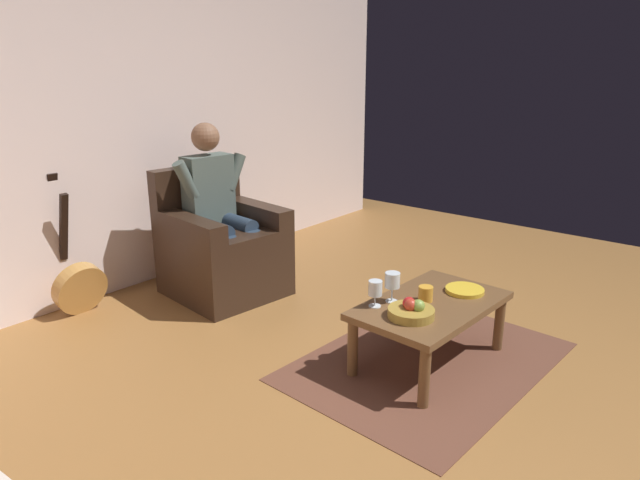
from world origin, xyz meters
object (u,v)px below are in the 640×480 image
(guitar, at_px, (79,283))
(wine_glass_near, at_px, (375,290))
(decorative_dish, at_px, (465,290))
(candle_jar, at_px, (426,294))
(armchair, at_px, (221,250))
(fruit_bowl, at_px, (411,311))
(person_seated, at_px, (217,204))
(coffee_table, at_px, (431,311))
(wine_glass_far, at_px, (392,282))

(guitar, distance_m, wine_glass_near, 2.16)
(decorative_dish, bearing_deg, candle_jar, -24.02)
(armchair, xyz_separation_m, fruit_bowl, (0.21, 1.78, 0.08))
(person_seated, height_order, coffee_table, person_seated)
(wine_glass_far, relative_size, candle_jar, 2.01)
(wine_glass_far, xyz_separation_m, decorative_dish, (-0.40, 0.26, -0.11))
(person_seated, relative_size, wine_glass_near, 8.27)
(guitar, xyz_separation_m, wine_glass_far, (-0.79, 2.07, 0.28))
(person_seated, distance_m, candle_jar, 1.77)
(decorative_dish, height_order, candle_jar, candle_jar)
(person_seated, distance_m, wine_glass_near, 1.60)
(coffee_table, distance_m, decorative_dish, 0.29)
(person_seated, xyz_separation_m, wine_glass_far, (0.10, 1.60, -0.19))
(armchair, bearing_deg, candle_jar, 97.72)
(coffee_table, relative_size, guitar, 0.98)
(wine_glass_far, height_order, decorative_dish, wine_glass_far)
(coffee_table, relative_size, candle_jar, 10.99)
(coffee_table, xyz_separation_m, candle_jar, (0.00, -0.04, 0.10))
(decorative_dish, xyz_separation_m, candle_jar, (0.27, -0.12, 0.03))
(person_seated, bearing_deg, guitar, -21.09)
(fruit_bowl, bearing_deg, person_seated, -96.76)
(wine_glass_near, distance_m, decorative_dish, 0.61)
(fruit_bowl, xyz_separation_m, decorative_dish, (-0.51, 0.07, -0.02))
(person_seated, relative_size, fruit_bowl, 5.05)
(armchair, distance_m, candle_jar, 1.73)
(coffee_table, xyz_separation_m, fruit_bowl, (0.25, 0.01, 0.09))
(coffee_table, bearing_deg, guitar, -67.60)
(fruit_bowl, height_order, candle_jar, fruit_bowl)
(wine_glass_near, xyz_separation_m, candle_jar, (-0.25, 0.18, -0.06))
(wine_glass_near, bearing_deg, decorative_dish, 149.90)
(armchair, distance_m, coffee_table, 1.77)
(armchair, xyz_separation_m, guitar, (0.90, -0.49, -0.12))
(decorative_dish, bearing_deg, armchair, -80.80)
(armchair, relative_size, wine_glass_near, 6.10)
(guitar, relative_size, wine_glass_near, 6.38)
(guitar, height_order, wine_glass_far, guitar)
(wine_glass_near, bearing_deg, candle_jar, 144.20)
(armchair, distance_m, guitar, 1.03)
(person_seated, height_order, wine_glass_far, person_seated)
(person_seated, xyz_separation_m, coffee_table, (-0.03, 1.79, -0.37))
(coffee_table, height_order, candle_jar, candle_jar)
(armchair, distance_m, wine_glass_far, 1.60)
(armchair, height_order, person_seated, person_seated)
(fruit_bowl, bearing_deg, guitar, -73.23)
(wine_glass_far, height_order, fruit_bowl, wine_glass_far)
(wine_glass_far, bearing_deg, decorative_dish, 146.64)
(coffee_table, xyz_separation_m, guitar, (0.93, -2.26, -0.11))
(guitar, height_order, fruit_bowl, guitar)
(armchair, height_order, wine_glass_far, armchair)
(armchair, distance_m, fruit_bowl, 1.80)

